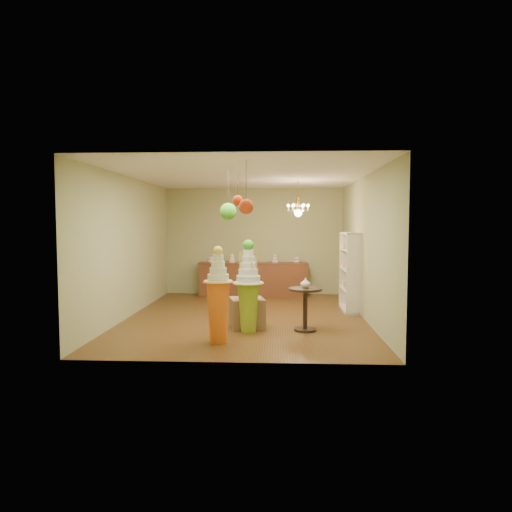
{
  "coord_description": "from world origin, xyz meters",
  "views": [
    {
      "loc": [
        0.69,
        -9.67,
        1.99
      ],
      "look_at": [
        0.22,
        0.0,
        1.31
      ],
      "focal_mm": 32.0,
      "sensor_mm": 36.0,
      "label": 1
    }
  ],
  "objects_px": {
    "round_table": "(305,303)",
    "pedestal_green": "(248,294)",
    "sideboard": "(253,278)",
    "pedestal_orange": "(218,304)"
  },
  "relations": [
    {
      "from": "pedestal_orange",
      "to": "sideboard",
      "type": "xyz_separation_m",
      "value": [
        0.31,
        5.11,
        -0.18
      ]
    },
    {
      "from": "pedestal_orange",
      "to": "round_table",
      "type": "xyz_separation_m",
      "value": [
        1.51,
        0.91,
        -0.14
      ]
    },
    {
      "from": "pedestal_green",
      "to": "pedestal_orange",
      "type": "distance_m",
      "value": 0.91
    },
    {
      "from": "sideboard",
      "to": "round_table",
      "type": "xyz_separation_m",
      "value": [
        1.2,
        -4.2,
        0.04
      ]
    },
    {
      "from": "pedestal_green",
      "to": "pedestal_orange",
      "type": "height_order",
      "value": "pedestal_green"
    },
    {
      "from": "round_table",
      "to": "pedestal_green",
      "type": "bearing_deg",
      "value": -173.4
    },
    {
      "from": "pedestal_green",
      "to": "sideboard",
      "type": "height_order",
      "value": "pedestal_green"
    },
    {
      "from": "sideboard",
      "to": "round_table",
      "type": "height_order",
      "value": "sideboard"
    },
    {
      "from": "pedestal_green",
      "to": "round_table",
      "type": "height_order",
      "value": "pedestal_green"
    },
    {
      "from": "pedestal_green",
      "to": "round_table",
      "type": "bearing_deg",
      "value": 6.6
    }
  ]
}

